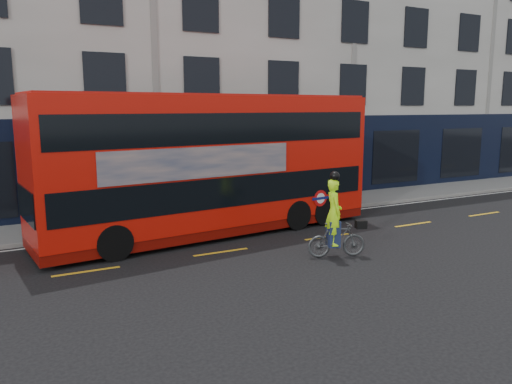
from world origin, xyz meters
TOP-DOWN VIEW (x-y plane):
  - ground at (0.00, 0.00)m, footprint 120.00×120.00m
  - pavement at (0.00, 6.50)m, footprint 60.00×3.00m
  - kerb at (0.00, 5.00)m, footprint 60.00×0.12m
  - building_terrace at (0.00, 12.94)m, footprint 50.00×10.07m
  - road_edge_line at (0.00, 4.70)m, footprint 58.00×0.10m
  - lane_dashes at (0.00, 1.50)m, footprint 58.00×0.12m
  - bus at (0.71, 3.80)m, footprint 12.25×4.01m
  - cyclist at (2.84, -0.53)m, footprint 1.83×1.03m

SIDE VIEW (x-z plane):
  - ground at x=0.00m, z-range 0.00..0.00m
  - road_edge_line at x=0.00m, z-range 0.00..0.01m
  - lane_dashes at x=0.00m, z-range 0.00..0.01m
  - pavement at x=0.00m, z-range 0.00..0.12m
  - kerb at x=0.00m, z-range 0.00..0.13m
  - cyclist at x=2.84m, z-range -0.40..2.19m
  - bus at x=0.71m, z-range 0.06..4.92m
  - building_terrace at x=0.00m, z-range -0.01..14.99m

